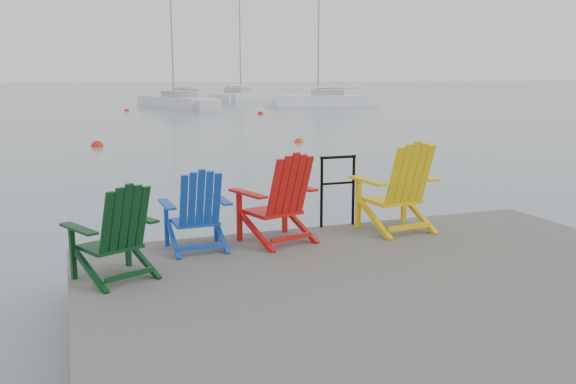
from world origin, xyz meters
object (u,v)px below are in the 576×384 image
object	(u,v)px
chair_red	(279,198)
buoy_b	(97,147)
buoy_c	(261,114)
buoy_d	(127,111)
sailboat_far	(323,101)
buoy_a	(299,142)
sailboat_near	(177,103)
handrail	(338,184)
chair_blue	(197,210)
sailboat_mid	(239,97)
chair_green	(116,232)
chair_yellow	(399,186)

from	to	relation	value
chair_red	buoy_b	xyz separation A→B (m)	(-1.25, 15.13, -1.02)
buoy_c	buoy_d	size ratio (longest dim) A/B	1.18
buoy_d	buoy_c	bearing A→B (deg)	-40.33
chair_red	sailboat_far	xyz separation A→B (m)	(16.97, 38.07, -0.67)
buoy_a	buoy_c	size ratio (longest dim) A/B	0.85
sailboat_near	buoy_a	size ratio (longest dim) A/B	37.81
chair_red	sailboat_far	bearing A→B (deg)	49.48
handrail	buoy_c	distance (m)	30.22
chair_blue	sailboat_mid	xyz separation A→B (m)	(14.18, 49.16, -0.60)
chair_red	buoy_b	distance (m)	15.21
chair_green	buoy_a	size ratio (longest dim) A/B	2.78
sailboat_far	buoy_b	xyz separation A→B (m)	(-18.22, -22.94, -0.36)
chair_blue	chair_yellow	bearing A→B (deg)	-1.72
buoy_c	chair_blue	bearing A→B (deg)	-108.81
chair_red	chair_yellow	xyz separation A→B (m)	(1.54, -0.01, 0.04)
chair_green	buoy_c	world-z (taller)	chair_green
handrail	chair_red	distance (m)	1.06
handrail	chair_blue	bearing A→B (deg)	-165.81
sailboat_mid	buoy_a	distance (m)	35.96
buoy_d	chair_green	bearing A→B (deg)	-95.60
chair_yellow	sailboat_near	xyz separation A→B (m)	(4.13, 39.08, -0.70)
chair_green	sailboat_mid	world-z (taller)	sailboat_mid
buoy_b	buoy_d	world-z (taller)	buoy_b
chair_yellow	buoy_d	bearing A→B (deg)	84.75
sailboat_near	buoy_b	distance (m)	24.92
chair_blue	chair_yellow	distance (m)	2.48
sailboat_near	chair_green	bearing A→B (deg)	-116.86
sailboat_far	chair_red	bearing A→B (deg)	163.79
sailboat_mid	buoy_c	xyz separation A→B (m)	(-4.11, -19.61, -0.35)
buoy_c	chair_green	bearing A→B (deg)	-109.93
chair_yellow	buoy_a	bearing A→B (deg)	68.72
chair_blue	sailboat_mid	distance (m)	51.17
chair_blue	chair_yellow	world-z (taller)	chair_yellow
chair_blue	handrail	bearing A→B (deg)	12.85
chair_yellow	buoy_c	bearing A→B (deg)	70.68
sailboat_near	buoy_d	distance (m)	5.10
handrail	sailboat_mid	distance (m)	50.21
chair_red	sailboat_mid	size ratio (longest dim) A/B	0.08
chair_red	buoy_d	world-z (taller)	chair_red
chair_green	buoy_d	bearing A→B (deg)	59.64
chair_green	chair_blue	distance (m)	1.14
chair_red	sailboat_near	bearing A→B (deg)	65.26
handrail	chair_yellow	xyz separation A→B (m)	(0.59, -0.50, 0.02)
handrail	chair_red	bearing A→B (deg)	-153.13
buoy_c	sailboat_near	bearing A→B (deg)	109.98
buoy_b	handrail	bearing A→B (deg)	-81.48
sailboat_near	buoy_c	size ratio (longest dim) A/B	32.06
buoy_a	buoy_c	xyz separation A→B (m)	(3.47, 15.54, 0.00)
chair_green	sailboat_far	world-z (taller)	sailboat_far
chair_blue	sailboat_mid	world-z (taller)	sailboat_mid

